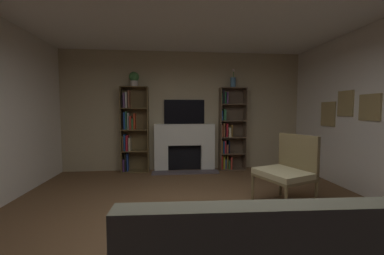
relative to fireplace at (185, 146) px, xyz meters
The scene contains 10 objects.
ground_plane 3.09m from the fireplace, 90.00° to the right, with size 7.56×7.56×0.00m, color brown.
wall_back_accent 0.83m from the fireplace, 90.00° to the left, with size 5.78×0.06×2.80m, color tan.
fireplace is the anchor object (origin of this frame).
tv 0.81m from the fireplace, 90.00° to the left, with size 0.96×0.06×0.57m, color black.
bookshelf_left 1.29m from the fireplace, behind, with size 0.62×0.29×1.96m.
bookshelf_right 1.12m from the fireplace, ahead, with size 0.62×0.29×1.96m.
potted_plant 1.93m from the fireplace, behind, with size 0.22×0.22×0.33m.
vase_with_flowers 1.90m from the fireplace, ahead, with size 0.12×0.12×0.43m.
armchair 2.64m from the fireplace, 57.89° to the right, with size 0.84×0.88×1.05m.
coffee_table 3.66m from the fireplace, 86.57° to the right, with size 0.89×0.49×0.43m.
Camera 1 is at (-0.38, -2.56, 1.42)m, focal length 22.30 mm.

